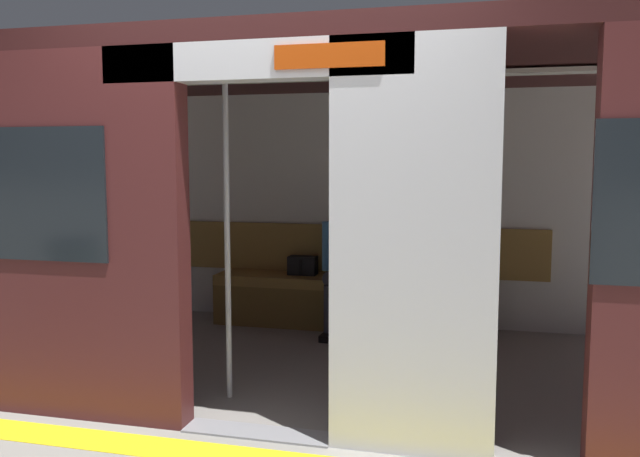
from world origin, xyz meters
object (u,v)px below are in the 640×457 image
person_seated (350,255)px  grab_pole_far (345,235)px  train_car (308,163)px  bench_seat (345,290)px  book (394,277)px  handbag (303,265)px  grab_pole_door (227,234)px

person_seated → grab_pole_far: grab_pole_far is taller
train_car → bench_seat: train_car is taller
bench_seat → book: size_ratio=10.92×
person_seated → book: (-0.37, -0.11, -0.21)m
handbag → grab_pole_far: bearing=113.4°
train_car → grab_pole_far: 0.86m
train_car → grab_pole_far: (-0.41, 0.62, -0.44)m
handbag → grab_pole_far: grab_pole_far is taller
book → grab_pole_far: size_ratio=0.10×
grab_pole_door → grab_pole_far: bearing=-169.6°
train_car → grab_pole_door: train_car is taller
handbag → grab_pole_door: size_ratio=0.12×
train_car → bench_seat: 1.58m
bench_seat → book: book is taller
bench_seat → grab_pole_far: size_ratio=1.14×
bench_seat → book: bearing=-171.8°
handbag → book: handbag is taller
bench_seat → grab_pole_door: 2.01m
train_car → handbag: 1.55m
grab_pole_door → person_seated: bearing=-103.1°
book → person_seated: bearing=-7.9°
train_car → grab_pole_far: bearing=123.2°
handbag → grab_pole_far: (-0.78, 1.80, 0.51)m
train_car → book: size_ratio=29.09×
person_seated → grab_pole_far: bearing=100.4°
book → grab_pole_far: bearing=63.0°
book → grab_pole_door: grab_pole_door is taller
book → train_car: bearing=42.8°
book → bench_seat: bearing=-16.7°
grab_pole_door → grab_pole_far: 0.74m
train_car → bench_seat: bearing=-92.4°
handbag → grab_pole_door: bearing=91.6°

